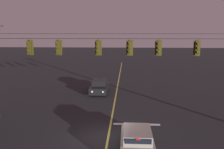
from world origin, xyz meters
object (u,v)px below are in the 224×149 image
traffic_light_right_inner (130,48)px  traffic_light_rightmost (159,48)px  traffic_light_leftmost (29,48)px  traffic_light_centre (98,48)px  traffic_light_left_inner (58,48)px  traffic_light_far_right (197,48)px  car_waiting_near_lane (137,142)px  car_oncoming_lead (100,86)px

traffic_light_right_inner → traffic_light_rightmost: size_ratio=1.00×
traffic_light_leftmost → traffic_light_centre: same height
traffic_light_leftmost → traffic_light_left_inner: 2.15m
traffic_light_left_inner → traffic_light_far_right: (9.98, 0.00, 0.00)m
traffic_light_far_right → car_waiting_near_lane: traffic_light_far_right is taller
traffic_light_leftmost → traffic_light_far_right: (12.13, 0.00, 0.00)m
traffic_light_far_right → traffic_light_centre: bearing=180.0°
traffic_light_right_inner → traffic_light_far_right: same height
car_oncoming_lead → traffic_light_right_inner: bearing=-70.5°
traffic_light_centre → car_oncoming_lead: (-0.92, 9.05, -4.87)m
traffic_light_left_inner → car_oncoming_lead: bearing=77.5°
traffic_light_centre → traffic_light_rightmost: 4.33m
traffic_light_leftmost → car_waiting_near_lane: 10.43m
traffic_light_leftmost → traffic_light_far_right: same height
traffic_light_centre → traffic_light_far_right: same height
traffic_light_leftmost → traffic_light_left_inner: same height
traffic_light_left_inner → traffic_light_rightmost: (7.26, 0.00, 0.00)m
traffic_light_leftmost → car_oncoming_lead: traffic_light_leftmost is taller
traffic_light_leftmost → car_waiting_near_lane: size_ratio=0.28×
traffic_light_left_inner → traffic_light_right_inner: (5.21, 0.00, 0.00)m
traffic_light_rightmost → traffic_light_left_inner: bearing=180.0°
traffic_light_left_inner → traffic_light_right_inner: same height
traffic_light_right_inner → traffic_light_far_right: size_ratio=1.00×
traffic_light_leftmost → traffic_light_right_inner: size_ratio=1.00×
traffic_light_rightmost → car_oncoming_lead: 11.54m
traffic_light_centre → car_oncoming_lead: bearing=95.8°
traffic_light_centre → car_waiting_near_lane: traffic_light_centre is taller
traffic_light_right_inner → traffic_light_leftmost: bearing=180.0°
traffic_light_left_inner → traffic_light_centre: (2.92, 0.00, 0.00)m
car_waiting_near_lane → traffic_light_leftmost: bearing=147.5°
traffic_light_leftmost → car_oncoming_lead: 11.08m
traffic_light_leftmost → traffic_light_centre: bearing=0.0°
car_waiting_near_lane → traffic_light_far_right: bearing=48.7°
traffic_light_left_inner → traffic_light_rightmost: size_ratio=1.00×
traffic_light_centre → traffic_light_right_inner: 2.28m
traffic_light_leftmost → traffic_light_far_right: size_ratio=1.00×
traffic_light_left_inner → traffic_light_far_right: same height
traffic_light_leftmost → car_oncoming_lead: (4.15, 9.05, -4.87)m
traffic_light_left_inner → car_waiting_near_lane: (5.63, -4.95, -4.87)m
traffic_light_right_inner → car_waiting_near_lane: 6.95m
traffic_light_far_right → traffic_light_right_inner: bearing=180.0°
traffic_light_right_inner → car_waiting_near_lane: size_ratio=0.28×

